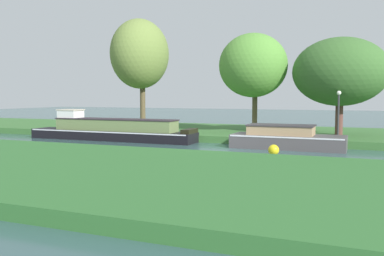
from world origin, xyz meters
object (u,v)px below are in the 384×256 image
(lamp_post, at_px, (338,108))
(mooring_post_near, at_px, (150,126))
(willow_tree_centre, at_px, (253,66))
(channel_buoy, at_px, (274,150))
(willow_tree_right, at_px, (340,72))
(black_narrowboat, at_px, (112,130))
(slate_barge, at_px, (286,138))
(willow_tree_left, at_px, (140,54))

(lamp_post, relative_size, mooring_post_near, 3.22)
(willow_tree_centre, relative_size, channel_buoy, 12.39)
(willow_tree_centre, height_order, willow_tree_right, willow_tree_centre)
(black_narrowboat, xyz_separation_m, willow_tree_right, (12.98, 4.18, 3.50))
(lamp_post, xyz_separation_m, mooring_post_near, (-11.09, -0.74, -1.25))
(willow_tree_centre, bearing_deg, mooring_post_near, -155.01)
(slate_barge, relative_size, channel_buoy, 11.50)
(channel_buoy, bearing_deg, willow_tree_right, 71.07)
(black_narrowboat, bearing_deg, willow_tree_right, 17.86)
(willow_tree_right, xyz_separation_m, mooring_post_near, (-11.01, -2.87, -3.30))
(willow_tree_centre, xyz_separation_m, lamp_post, (5.24, -1.98, -2.54))
(slate_barge, bearing_deg, lamp_post, 40.51)
(willow_tree_centre, height_order, lamp_post, willow_tree_centre)
(mooring_post_near, bearing_deg, willow_tree_left, 128.47)
(lamp_post, xyz_separation_m, channel_buoy, (-2.49, -4.90, -1.81))
(mooring_post_near, distance_m, channel_buoy, 9.57)
(mooring_post_near, relative_size, channel_buoy, 1.61)
(willow_tree_left, bearing_deg, black_narrowboat, -85.89)
(willow_tree_left, relative_size, willow_tree_centre, 1.23)
(lamp_post, distance_m, channel_buoy, 5.79)
(willow_tree_right, distance_m, lamp_post, 2.95)
(willow_tree_left, bearing_deg, willow_tree_centre, -0.88)
(slate_barge, distance_m, willow_tree_right, 5.98)
(slate_barge, distance_m, mooring_post_near, 8.79)
(slate_barge, relative_size, lamp_post, 2.22)
(channel_buoy, bearing_deg, willow_tree_centre, 111.72)
(slate_barge, relative_size, mooring_post_near, 7.14)
(willow_tree_centre, distance_m, channel_buoy, 8.60)
(black_narrowboat, height_order, willow_tree_left, willow_tree_left)
(willow_tree_left, distance_m, channel_buoy, 14.00)
(slate_barge, height_order, channel_buoy, slate_barge)
(black_narrowboat, relative_size, channel_buoy, 21.90)
(willow_tree_left, xyz_separation_m, channel_buoy, (10.86, -7.01, -5.35))
(black_narrowboat, distance_m, willow_tree_centre, 9.67)
(willow_tree_right, bearing_deg, channel_buoy, -108.93)
(black_narrowboat, distance_m, willow_tree_left, 6.51)
(lamp_post, height_order, channel_buoy, lamp_post)
(black_narrowboat, height_order, channel_buoy, black_narrowboat)
(slate_barge, xyz_separation_m, willow_tree_right, (2.32, 4.18, 3.59))
(willow_tree_right, height_order, lamp_post, willow_tree_right)
(black_narrowboat, height_order, mooring_post_near, black_narrowboat)
(mooring_post_near, bearing_deg, willow_tree_right, 14.61)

